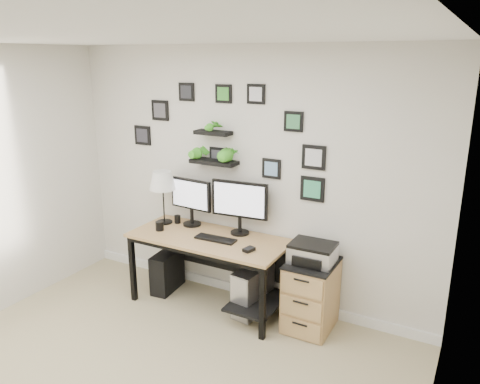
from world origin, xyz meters
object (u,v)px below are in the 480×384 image
Objects in this scene: desk at (214,248)px; pc_tower_grey at (253,291)px; monitor_right at (240,203)px; pc_tower_black at (167,271)px; file_cabinet at (311,295)px; monitor_left at (191,199)px; table_lamp at (163,182)px; printer at (313,253)px; mug at (160,226)px.

pc_tower_grey is (0.43, 0.04, -0.39)m from desk.
pc_tower_grey is (0.23, -0.15, -0.84)m from monitor_right.
pc_tower_grey reaches higher than pc_tower_black.
monitor_left is at bearing 175.61° from file_cabinet.
file_cabinet is (0.83, -0.13, -0.74)m from monitor_right.
monitor_right is (0.20, 0.19, 0.45)m from desk.
table_lamp is 1.76m from printer.
printer reaches higher than file_cabinet.
mug is 1.61m from printer.
printer reaches higher than desk.
table_lamp reaches higher than pc_tower_black.
mug reaches higher than pc_tower_black.
monitor_right reaches higher than desk.
mug is at bearing -79.44° from pc_tower_black.
file_cabinet is at bearing -4.55° from pc_tower_black.
table_lamp reaches higher than pc_tower_grey.
monitor_right is at bearing 5.48° from pc_tower_black.
file_cabinet is at bearing -1.03° from table_lamp.
mug is 0.14× the size of file_cabinet.
monitor_left is 1.14m from pc_tower_grey.
file_cabinet is at bearing -17.33° from printer.
desk is at bearing 11.85° from mug.
monitor_left is 0.86× the size of monitor_right.
pc_tower_black is at bearing -179.26° from pc_tower_grey.
desk is 3.16× the size of monitor_left.
mug is at bearing -125.41° from monitor_left.
monitor_left is 1.17× the size of pc_tower_black.
file_cabinet is 1.65× the size of printer.
printer is at bearing 162.67° from file_cabinet.
desk is 3.70× the size of pc_tower_black.
monitor_right is 0.88m from pc_tower_grey.
table_lamp is at bearing 115.37° from mug.
pc_tower_grey is 0.61m from file_cabinet.
monitor_left is at bearing 156.05° from desk.
pc_tower_grey is at bearing 8.95° from mug.
pc_tower_grey is at bearing 4.96° from desk.
mug reaches higher than desk.
desk is at bearing -136.77° from monitor_right.
monitor_left is 0.35m from table_lamp.
monitor_right is 6.20× the size of mug.
pc_tower_black is at bearing 106.32° from mug.
table_lamp reaches higher than file_cabinet.
monitor_right reaches higher than pc_tower_grey.
pc_tower_black is at bearing -149.99° from monitor_left.
mug is (-0.77, -0.31, -0.28)m from monitor_right.
monitor_left is at bearing 54.59° from mug.
monitor_right is 1.17× the size of pc_tower_grey.
table_lamp is at bearing -173.66° from monitor_right.
desk is at bearing -176.75° from file_cabinet.
monitor_right is at bearing 171.26° from printer.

